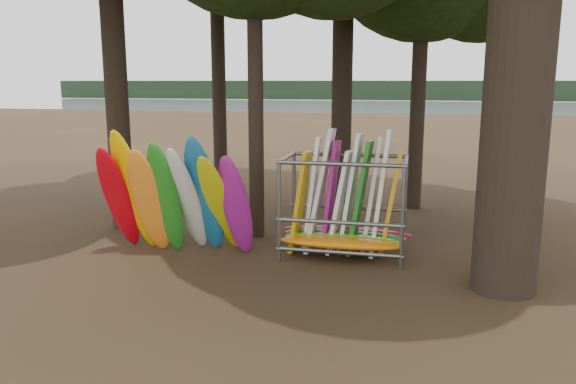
# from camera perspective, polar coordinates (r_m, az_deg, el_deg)

# --- Properties ---
(ground) EXTENTS (120.00, 120.00, 0.00)m
(ground) POSITION_cam_1_polar(r_m,az_deg,el_deg) (11.63, -1.23, -8.21)
(ground) COLOR #47331E
(ground) RESTS_ON ground
(lake) EXTENTS (160.00, 160.00, 0.00)m
(lake) POSITION_cam_1_polar(r_m,az_deg,el_deg) (70.79, 11.01, 7.85)
(lake) COLOR gray
(lake) RESTS_ON ground
(far_shore) EXTENTS (160.00, 4.00, 4.00)m
(far_shore) POSITION_cam_1_polar(r_m,az_deg,el_deg) (120.67, 12.02, 10.06)
(far_shore) COLOR black
(far_shore) RESTS_ON ground
(kayak_row) EXTENTS (3.46, 2.05, 3.01)m
(kayak_row) POSITION_cam_1_polar(r_m,az_deg,el_deg) (12.65, -11.30, -0.77)
(kayak_row) COLOR red
(kayak_row) RESTS_ON ground
(storage_rack) EXTENTS (3.03, 1.50, 2.88)m
(storage_rack) POSITION_cam_1_polar(r_m,az_deg,el_deg) (12.54, 5.72, -1.81)
(storage_rack) COLOR slate
(storage_rack) RESTS_ON ground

